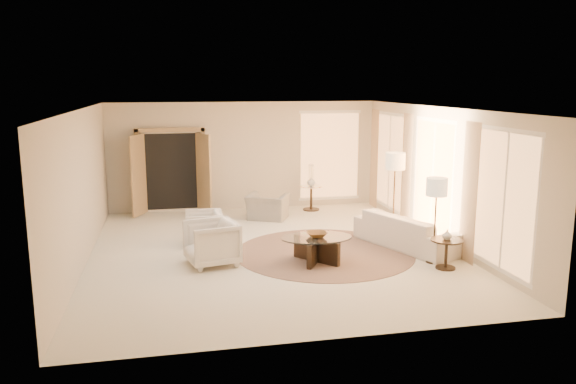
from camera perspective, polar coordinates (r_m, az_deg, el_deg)
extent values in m
cube|color=silver|center=(11.18, -1.59, -6.06)|extent=(7.00, 8.00, 0.02)
cube|color=white|center=(10.70, -1.67, 8.49)|extent=(7.00, 8.00, 0.02)
cube|color=beige|center=(14.76, -4.41, 3.69)|extent=(7.00, 0.04, 2.80)
cube|color=beige|center=(7.04, 4.21, -4.40)|extent=(7.00, 0.04, 2.80)
cube|color=beige|center=(10.80, -20.22, 0.36)|extent=(0.04, 8.00, 2.80)
cube|color=beige|center=(11.97, 15.09, 1.64)|extent=(0.04, 8.00, 2.80)
cube|color=tan|center=(14.57, -11.77, 2.12)|extent=(1.80, 0.12, 2.16)
cube|color=tan|center=(14.34, -14.95, 1.63)|extent=(0.35, 0.66, 2.00)
cube|color=tan|center=(14.34, -8.55, 1.89)|extent=(0.35, 0.66, 2.00)
cylinder|color=#473127|center=(11.09, 3.72, -6.13)|extent=(4.63, 4.63, 0.01)
imported|color=white|center=(11.62, 12.09, -3.86)|extent=(1.71, 2.49, 0.68)
imported|color=white|center=(11.71, -8.57, -3.42)|extent=(0.70, 0.75, 0.75)
imported|color=white|center=(10.34, -7.79, -4.94)|extent=(0.98, 1.02, 0.89)
imported|color=gray|center=(13.68, -2.11, -1.08)|extent=(1.11, 0.95, 0.82)
cube|color=black|center=(10.45, 2.91, -5.96)|extent=(0.70, 0.82, 0.44)
cube|color=black|center=(10.45, 2.91, -5.96)|extent=(0.58, 0.90, 0.44)
cylinder|color=white|center=(10.38, 2.93, -4.62)|extent=(1.43, 1.43, 0.02)
cylinder|color=black|center=(10.54, 15.69, -7.41)|extent=(0.36, 0.36, 0.03)
cylinder|color=black|center=(10.47, 15.76, -6.11)|extent=(0.05, 0.05, 0.51)
cylinder|color=black|center=(10.39, 15.83, -4.73)|extent=(0.57, 0.57, 0.03)
cylinder|color=#2D2219|center=(14.73, 2.36, -1.78)|extent=(0.43, 0.43, 0.03)
cylinder|color=#2D2219|center=(14.66, 2.37, -0.63)|extent=(0.06, 0.06, 0.61)
cylinder|color=white|center=(14.60, 2.38, 0.58)|extent=(0.56, 0.56, 0.03)
cylinder|color=#2D2219|center=(12.79, 10.59, -3.93)|extent=(0.30, 0.30, 0.03)
cylinder|color=#2D2219|center=(12.62, 10.71, -0.68)|extent=(0.03, 0.03, 1.51)
cylinder|color=beige|center=(12.48, 10.85, 3.11)|extent=(0.43, 0.43, 0.37)
cylinder|color=#2D2219|center=(10.83, 14.52, -6.85)|extent=(0.27, 0.27, 0.03)
cylinder|color=#2D2219|center=(10.65, 14.68, -3.47)|extent=(0.03, 0.03, 1.35)
cylinder|color=beige|center=(10.49, 14.88, 0.51)|extent=(0.38, 0.38, 0.33)
imported|color=brown|center=(10.37, 2.93, -4.32)|extent=(0.40, 0.40, 0.09)
imported|color=silver|center=(10.37, 15.86, -4.20)|extent=(0.20, 0.20, 0.18)
imported|color=silver|center=(14.58, 2.38, 1.08)|extent=(0.29, 0.29, 0.24)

